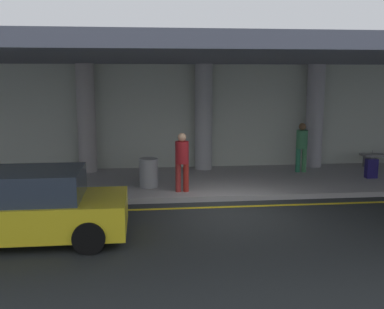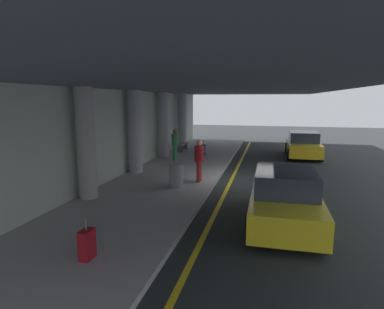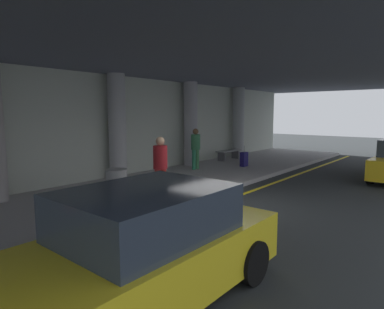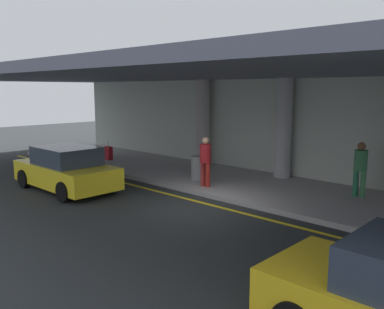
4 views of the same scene
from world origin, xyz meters
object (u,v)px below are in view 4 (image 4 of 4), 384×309
at_px(support_column_left_mid, 283,128).
at_px(car_yellow_taxi_no2, 66,169).
at_px(suitcase_upright_primary, 109,153).
at_px(trash_bin_steel, 199,168).
at_px(traveler_with_luggage, 205,158).
at_px(person_waiting_for_ride, 360,166).
at_px(support_column_far_left, 203,122).

bearing_deg(support_column_left_mid, car_yellow_taxi_no2, -125.61).
distance_m(suitcase_upright_primary, trash_bin_steel, 5.90).
distance_m(support_column_left_mid, traveler_with_luggage, 3.42).
relative_size(support_column_left_mid, traveler_with_luggage, 2.17).
height_order(traveler_with_luggage, person_waiting_for_ride, same).
bearing_deg(suitcase_upright_primary, person_waiting_for_ride, -0.09).
height_order(support_column_left_mid, suitcase_upright_primary, support_column_left_mid).
distance_m(traveler_with_luggage, trash_bin_steel, 1.28).
xyz_separation_m(support_column_left_mid, traveler_with_luggage, (-1.04, -3.15, -0.86)).
bearing_deg(support_column_far_left, person_waiting_for_ride, -7.08).
height_order(car_yellow_taxi_no2, suitcase_upright_primary, car_yellow_taxi_no2).
xyz_separation_m(support_column_left_mid, person_waiting_for_ride, (3.24, -0.90, -0.86)).
height_order(support_column_far_left, suitcase_upright_primary, support_column_far_left).
height_order(support_column_far_left, trash_bin_steel, support_column_far_left).
bearing_deg(trash_bin_steel, support_column_far_left, 129.46).
xyz_separation_m(car_yellow_taxi_no2, traveler_with_luggage, (3.49, 3.17, 0.40)).
relative_size(car_yellow_taxi_no2, suitcase_upright_primary, 4.56).
bearing_deg(support_column_far_left, traveler_with_luggage, -46.71).
distance_m(support_column_far_left, traveler_with_luggage, 4.41).
xyz_separation_m(support_column_far_left, suitcase_upright_primary, (-3.86, -2.27, -1.51)).
bearing_deg(car_yellow_taxi_no2, support_column_left_mid, -127.16).
bearing_deg(suitcase_upright_primary, support_column_left_mid, 8.98).
distance_m(support_column_far_left, car_yellow_taxi_no2, 6.46).
relative_size(support_column_far_left, support_column_left_mid, 1.00).
distance_m(support_column_far_left, support_column_left_mid, 4.00).
distance_m(support_column_far_left, person_waiting_for_ride, 7.35).
height_order(car_yellow_taxi_no2, traveler_with_luggage, traveler_with_luggage).
bearing_deg(car_yellow_taxi_no2, trash_bin_steel, -125.07).
xyz_separation_m(car_yellow_taxi_no2, trash_bin_steel, (2.55, 3.85, -0.14)).
bearing_deg(support_column_left_mid, person_waiting_for_ride, -15.50).
bearing_deg(car_yellow_taxi_no2, person_waiting_for_ride, -146.65).
xyz_separation_m(support_column_far_left, traveler_with_luggage, (2.96, -3.15, -0.86)).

